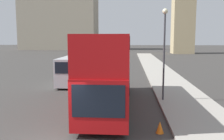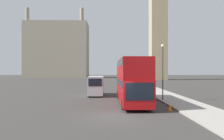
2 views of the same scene
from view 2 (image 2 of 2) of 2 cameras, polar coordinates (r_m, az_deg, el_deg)
ground_plane at (r=16.35m, az=1.36°, el=-11.95°), size 300.00×300.00×0.00m
sidewalk_strip at (r=17.99m, az=24.15°, el=-10.61°), size 3.71×120.00×0.15m
building_block_distant at (r=106.19m, az=-14.00°, el=4.98°), size 28.30×14.01×31.19m
red_double_decker_bus at (r=22.51m, az=5.16°, el=-2.35°), size 2.57×11.00×4.47m
white_van at (r=29.33m, az=-4.16°, el=-4.01°), size 1.96×5.29×2.57m
street_lamp at (r=24.42m, az=13.12°, el=1.63°), size 0.36×0.36×6.06m
traffic_cone at (r=18.91m, az=14.88°, el=-9.48°), size 0.36×0.36×0.55m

